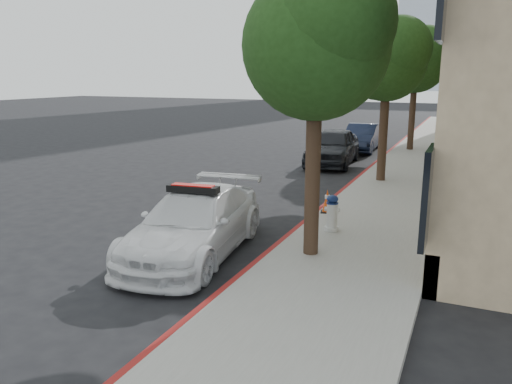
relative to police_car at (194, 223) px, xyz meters
The scene contains 12 objects.
ground 2.80m from the police_car, 101.47° to the left, with size 120.00×120.00×0.00m, color black.
sidewalk 13.04m from the police_car, 76.41° to the left, with size 3.20×50.00×0.15m, color gray.
curb_strip 12.76m from the police_car, 83.15° to the left, with size 0.12×50.00×0.15m, color maroon.
tower_right 139.56m from the police_car, 86.48° to the left, with size 14.00×14.00×44.00m, color #9EA8B7.
tree_near 4.36m from the police_car, 15.11° to the left, with size 2.92×2.82×5.62m.
tree_mid 9.62m from the police_car, 74.55° to the left, with size 2.77×2.64×5.43m.
tree_far 17.22m from the police_car, 81.83° to the left, with size 3.10×3.00×5.81m.
police_car is the anchor object (origin of this frame).
parked_car_mid 11.78m from the police_car, 91.06° to the left, with size 1.81×4.50×1.53m, color black.
parked_car_far 16.14m from the police_car, 89.69° to the left, with size 1.41×4.05×1.33m, color #141C33.
fire_hydrant 3.29m from the police_car, 44.32° to the left, with size 0.36×0.33×0.86m.
traffic_cone 4.23m from the police_car, 64.63° to the left, with size 0.39×0.39×0.62m.
Camera 1 is at (5.78, -11.33, 3.73)m, focal length 35.00 mm.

